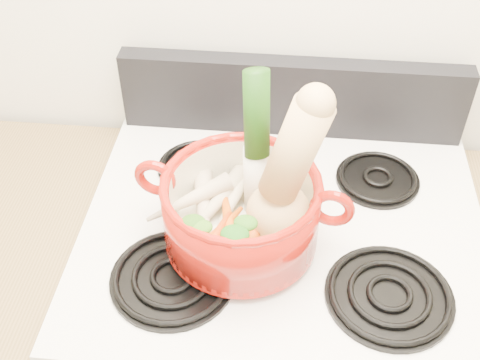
# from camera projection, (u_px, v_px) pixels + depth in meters

# --- Properties ---
(stove_body) EXTENTS (0.76, 0.65, 0.92)m
(stove_body) POSITION_uv_depth(u_px,v_px,m) (274.00, 357.00, 1.51)
(stove_body) COLOR white
(stove_body) RESTS_ON floor
(cooktop) EXTENTS (0.78, 0.67, 0.03)m
(cooktop) POSITION_uv_depth(u_px,v_px,m) (283.00, 228.00, 1.18)
(cooktop) COLOR white
(cooktop) RESTS_ON stove_body
(control_backsplash) EXTENTS (0.76, 0.05, 0.18)m
(control_backsplash) POSITION_uv_depth(u_px,v_px,m) (292.00, 97.00, 1.33)
(control_backsplash) COLOR black
(control_backsplash) RESTS_ON cooktop
(burner_front_left) EXTENTS (0.22, 0.22, 0.02)m
(burner_front_left) POSITION_uv_depth(u_px,v_px,m) (173.00, 277.00, 1.07)
(burner_front_left) COLOR black
(burner_front_left) RESTS_ON cooktop
(burner_front_right) EXTENTS (0.22, 0.22, 0.02)m
(burner_front_right) POSITION_uv_depth(u_px,v_px,m) (389.00, 294.00, 1.04)
(burner_front_right) COLOR black
(burner_front_right) RESTS_ON cooktop
(burner_back_left) EXTENTS (0.17, 0.17, 0.02)m
(burner_back_left) POSITION_uv_depth(u_px,v_px,m) (198.00, 166.00, 1.28)
(burner_back_left) COLOR black
(burner_back_left) RESTS_ON cooktop
(burner_back_right) EXTENTS (0.17, 0.17, 0.02)m
(burner_back_right) POSITION_uv_depth(u_px,v_px,m) (378.00, 178.00, 1.26)
(burner_back_right) COLOR black
(burner_back_right) RESTS_ON cooktop
(dutch_oven) EXTENTS (0.32, 0.32, 0.14)m
(dutch_oven) POSITION_uv_depth(u_px,v_px,m) (241.00, 212.00, 1.07)
(dutch_oven) COLOR maroon
(dutch_oven) RESTS_ON burner_front_left
(pot_handle_left) EXTENTS (0.08, 0.03, 0.08)m
(pot_handle_left) POSITION_uv_depth(u_px,v_px,m) (155.00, 178.00, 1.07)
(pot_handle_left) COLOR maroon
(pot_handle_left) RESTS_ON dutch_oven
(pot_handle_right) EXTENTS (0.08, 0.03, 0.08)m
(pot_handle_right) POSITION_uv_depth(u_px,v_px,m) (332.00, 208.00, 1.01)
(pot_handle_right) COLOR maroon
(pot_handle_right) RESTS_ON dutch_oven
(squash) EXTENTS (0.20, 0.13, 0.31)m
(squash) POSITION_uv_depth(u_px,v_px,m) (288.00, 172.00, 1.00)
(squash) COLOR #DAB26F
(squash) RESTS_ON dutch_oven
(leek) EXTENTS (0.07, 0.09, 0.30)m
(leek) POSITION_uv_depth(u_px,v_px,m) (256.00, 144.00, 1.04)
(leek) COLOR silver
(leek) RESTS_ON dutch_oven
(ginger) EXTENTS (0.09, 0.07, 0.05)m
(ginger) POSITION_uv_depth(u_px,v_px,m) (264.00, 184.00, 1.15)
(ginger) COLOR tan
(ginger) RESTS_ON dutch_oven
(parsnip_0) EXTENTS (0.09, 0.25, 0.07)m
(parsnip_0) POSITION_uv_depth(u_px,v_px,m) (204.00, 201.00, 1.12)
(parsnip_0) COLOR beige
(parsnip_0) RESTS_ON dutch_oven
(parsnip_1) EXTENTS (0.13, 0.19, 0.06)m
(parsnip_1) POSITION_uv_depth(u_px,v_px,m) (214.00, 205.00, 1.10)
(parsnip_1) COLOR beige
(parsnip_1) RESTS_ON dutch_oven
(parsnip_2) EXTENTS (0.09, 0.18, 0.05)m
(parsnip_2) POSITION_uv_depth(u_px,v_px,m) (235.00, 194.00, 1.12)
(parsnip_2) COLOR beige
(parsnip_2) RESTS_ON dutch_oven
(parsnip_3) EXTENTS (0.16, 0.13, 0.05)m
(parsnip_3) POSITION_uv_depth(u_px,v_px,m) (189.00, 199.00, 1.10)
(parsnip_3) COLOR beige
(parsnip_3) RESTS_ON dutch_oven
(carrot_0) EXTENTS (0.08, 0.19, 0.05)m
(carrot_0) POSITION_uv_depth(u_px,v_px,m) (229.00, 229.00, 1.07)
(carrot_0) COLOR orange
(carrot_0) RESTS_ON dutch_oven
(carrot_1) EXTENTS (0.10, 0.15, 0.04)m
(carrot_1) POSITION_uv_depth(u_px,v_px,m) (217.00, 235.00, 1.06)
(carrot_1) COLOR #C9500A
(carrot_1) RESTS_ON dutch_oven
(carrot_2) EXTENTS (0.06, 0.17, 0.04)m
(carrot_2) POSITION_uv_depth(u_px,v_px,m) (258.00, 222.00, 1.07)
(carrot_2) COLOR #CD3F0A
(carrot_2) RESTS_ON dutch_oven
(carrot_3) EXTENTS (0.06, 0.13, 0.04)m
(carrot_3) POSITION_uv_depth(u_px,v_px,m) (215.00, 238.00, 1.04)
(carrot_3) COLOR #BF3509
(carrot_3) RESTS_ON dutch_oven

